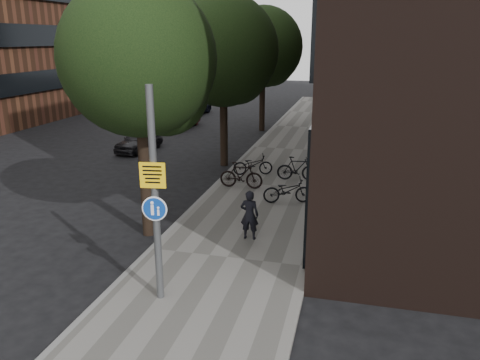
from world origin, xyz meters
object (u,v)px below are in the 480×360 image
(signpost, at_px, (155,197))
(pedestrian, at_px, (249,215))
(parked_bike_facade_near, at_px, (288,190))
(parked_car_near, at_px, (139,141))

(signpost, bearing_deg, pedestrian, 63.31)
(parked_bike_facade_near, bearing_deg, parked_car_near, 36.27)
(parked_car_near, bearing_deg, pedestrian, -43.50)
(pedestrian, bearing_deg, parked_bike_facade_near, -101.59)
(parked_car_near, bearing_deg, parked_bike_facade_near, -29.67)
(signpost, xyz_separation_m, parked_car_near, (-7.16, 13.74, -2.00))
(signpost, distance_m, parked_car_near, 15.62)
(signpost, distance_m, pedestrian, 4.26)
(signpost, distance_m, parked_bike_facade_near, 7.63)
(pedestrian, xyz_separation_m, parked_car_near, (-8.41, 10.04, -0.31))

